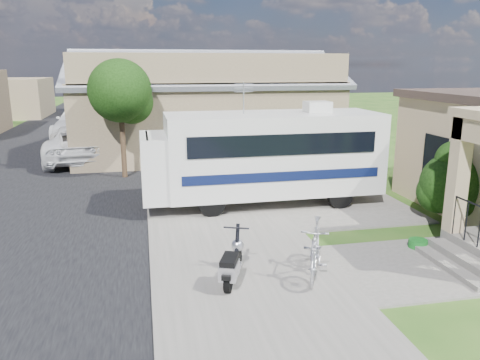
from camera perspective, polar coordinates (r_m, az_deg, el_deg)
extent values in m
plane|color=#1E4613|center=(10.88, 5.34, -9.66)|extent=(120.00, 120.00, 0.00)
cube|color=black|center=(20.49, -24.13, 0.47)|extent=(9.00, 80.00, 0.02)
cube|color=#5F5C55|center=(20.09, -5.75, 1.44)|extent=(4.00, 80.00, 0.06)
cube|color=#5F5C55|center=(15.34, 5.81, -2.50)|extent=(7.00, 6.00, 0.05)
cube|color=#5F5C55|center=(11.27, 21.86, -9.65)|extent=(4.00, 3.00, 0.05)
cube|color=black|center=(15.10, 22.68, 2.76)|extent=(0.04, 1.10, 1.20)
cube|color=#5F5C55|center=(11.39, 25.73, -9.07)|extent=(0.40, 2.16, 0.32)
cube|color=#5F5C55|center=(11.22, 24.25, -9.70)|extent=(0.35, 2.16, 0.16)
cube|color=tan|center=(11.90, 25.08, 0.50)|extent=(0.35, 0.35, 2.70)
cube|color=#79634B|center=(23.84, -4.48, 7.74)|extent=(12.00, 8.00, 3.60)
cube|color=#585A64|center=(21.73, -3.91, 13.37)|extent=(12.50, 4.40, 1.78)
cube|color=#585A64|center=(25.69, -5.17, 13.42)|extent=(12.50, 4.40, 1.78)
cube|color=#585A64|center=(23.71, -4.63, 15.09)|extent=(12.50, 0.50, 0.22)
cube|color=#79634B|center=(19.85, -3.13, 13.34)|extent=(11.76, 0.20, 1.30)
cylinder|color=black|center=(18.74, -14.11, 5.00)|extent=(0.20, 0.20, 3.15)
sphere|color=black|center=(18.56, -14.44, 10.50)|extent=(2.40, 2.40, 2.40)
sphere|color=black|center=(18.78, -13.10, 9.23)|extent=(1.68, 1.68, 1.68)
cylinder|color=black|center=(28.66, -13.42, 8.13)|extent=(0.20, 0.20, 3.29)
sphere|color=black|center=(28.54, -13.63, 11.88)|extent=(2.40, 2.40, 2.40)
sphere|color=black|center=(28.75, -12.76, 11.00)|extent=(1.68, 1.68, 1.68)
cylinder|color=black|center=(37.63, -13.09, 9.22)|extent=(0.20, 0.20, 3.01)
sphere|color=black|center=(37.54, -13.23, 11.84)|extent=(2.40, 2.40, 2.40)
sphere|color=black|center=(37.75, -12.57, 11.23)|extent=(1.68, 1.68, 1.68)
cube|color=silver|center=(14.71, 4.04, 3.36)|extent=(6.64, 2.41, 2.46)
cube|color=silver|center=(14.21, -10.44, 1.62)|extent=(0.77, 2.25, 1.89)
cube|color=black|center=(14.11, -11.22, 3.65)|extent=(0.07, 2.01, 0.85)
cube|color=black|center=(13.51, 5.47, 4.29)|extent=(5.63, 0.06, 0.61)
cube|color=black|center=(15.78, 2.86, 5.72)|extent=(5.63, 0.06, 0.61)
cube|color=#0A1236|center=(13.69, 5.38, 0.44)|extent=(5.96, 0.06, 0.28)
cube|color=#0A1236|center=(15.93, 2.82, 2.39)|extent=(5.96, 0.06, 0.28)
cube|color=silver|center=(14.98, 9.41, 8.80)|extent=(0.76, 0.67, 0.33)
cylinder|color=#BAB9C2|center=(14.26, 0.44, 9.96)|extent=(0.04, 0.04, 0.95)
cylinder|color=black|center=(13.57, -3.47, -2.88)|extent=(0.76, 0.27, 0.76)
cylinder|color=black|center=(15.55, -4.63, -0.71)|extent=(0.76, 0.27, 0.76)
cylinder|color=black|center=(14.66, 12.07, -1.89)|extent=(0.76, 0.27, 0.76)
cylinder|color=black|center=(16.52, 9.16, 0.02)|extent=(0.76, 0.27, 0.76)
cylinder|color=black|center=(14.40, 24.09, -3.45)|extent=(0.14, 0.14, 0.69)
sphere|color=black|center=(14.21, 24.40, -0.45)|extent=(1.72, 1.72, 1.72)
sphere|color=black|center=(14.54, 25.04, 1.18)|extent=(1.38, 1.38, 1.38)
sphere|color=black|center=(14.25, 23.05, -1.35)|extent=(1.21, 1.21, 1.21)
sphere|color=black|center=(14.19, 25.43, -2.02)|extent=(1.03, 1.03, 1.03)
sphere|color=black|center=(14.07, 24.68, 2.27)|extent=(1.03, 1.03, 1.03)
cylinder|color=black|center=(9.21, -1.44, -12.28)|extent=(0.26, 0.44, 0.43)
cylinder|color=black|center=(10.17, -0.29, -9.64)|extent=(0.26, 0.44, 0.43)
cube|color=#BAB9C2|center=(9.62, -0.89, -10.70)|extent=(0.47, 0.61, 0.08)
cube|color=#BAB9C2|center=(9.21, -1.33, -10.92)|extent=(0.50, 0.62, 0.29)
cube|color=black|center=(9.17, -1.28, -9.68)|extent=(0.49, 0.65, 0.12)
cube|color=black|center=(9.00, -1.63, -11.68)|extent=(0.24, 0.25, 0.10)
cylinder|color=black|center=(9.96, -0.36, -7.73)|extent=(0.19, 0.34, 0.82)
sphere|color=#BAB9C2|center=(10.04, -0.30, -7.95)|extent=(0.27, 0.27, 0.27)
sphere|color=black|center=(10.12, -0.22, -7.79)|extent=(0.12, 0.12, 0.12)
cylinder|color=black|center=(9.75, -0.44, -5.86)|extent=(0.52, 0.23, 0.04)
cube|color=black|center=(10.12, -0.29, -9.03)|extent=(0.23, 0.31, 0.06)
imported|color=#BAB9C2|center=(9.90, 9.16, -8.57)|extent=(1.30, 1.99, 1.16)
imported|color=white|center=(22.85, -19.03, 4.32)|extent=(3.25, 6.23, 1.67)
imported|color=white|center=(30.04, -18.70, 6.69)|extent=(3.15, 6.72, 1.90)
cylinder|color=#14681E|center=(12.16, 20.87, -7.43)|extent=(0.46, 0.46, 0.20)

